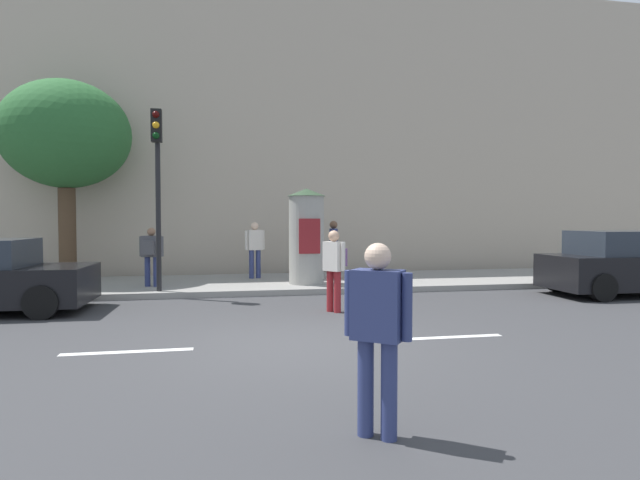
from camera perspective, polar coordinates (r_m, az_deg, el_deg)
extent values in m
plane|color=#38383A|center=(8.11, -2.48, -11.04)|extent=(80.00, 80.00, 0.00)
cube|color=gray|center=(14.96, -6.52, -4.63)|extent=(36.00, 4.00, 0.15)
cube|color=silver|center=(8.11, -19.82, -11.14)|extent=(1.80, 0.16, 0.01)
cube|color=silver|center=(8.78, 13.44, -10.04)|extent=(1.80, 0.16, 0.01)
cube|color=#B7A893|center=(20.07, -7.75, 10.90)|extent=(36.00, 5.00, 9.78)
cylinder|color=black|center=(13.22, -16.84, 2.31)|extent=(0.12, 0.12, 3.50)
cube|color=black|center=(13.22, -17.02, 11.56)|extent=(0.24, 0.24, 0.75)
sphere|color=#390605|center=(13.13, -17.09, 12.66)|extent=(0.16, 0.16, 0.16)
sphere|color=#F2A519|center=(13.09, -17.08, 11.63)|extent=(0.16, 0.16, 0.16)
sphere|color=#07330F|center=(13.05, -17.07, 10.59)|extent=(0.16, 0.16, 0.16)
cylinder|color=#9E9B93|center=(14.16, -1.45, 0.00)|extent=(0.92, 0.92, 2.32)
cone|color=#334C33|center=(14.16, -1.45, 5.10)|extent=(1.02, 1.02, 0.20)
cube|color=maroon|center=(13.69, -1.12, 0.41)|extent=(0.55, 0.02, 0.90)
cylinder|color=#4C3826|center=(16.62, -25.31, 0.58)|extent=(0.46, 0.46, 2.58)
ellipsoid|color=#28602D|center=(16.79, -25.47, 10.13)|extent=(3.52, 3.52, 2.99)
cylinder|color=navy|center=(4.71, 7.37, -15.61)|extent=(0.14, 0.14, 0.84)
cylinder|color=navy|center=(4.78, 4.88, -15.34)|extent=(0.14, 0.14, 0.84)
cube|color=navy|center=(4.58, 6.15, -6.89)|extent=(0.48, 0.45, 0.60)
cylinder|color=navy|center=(4.50, 9.24, -7.07)|extent=(0.09, 0.09, 0.57)
cylinder|color=navy|center=(4.67, 3.17, -6.70)|extent=(0.09, 0.09, 0.57)
sphere|color=beige|center=(4.53, 6.17, -1.74)|extent=(0.23, 0.23, 0.23)
cylinder|color=maroon|center=(10.82, 1.08, -5.45)|extent=(0.14, 0.14, 0.83)
cylinder|color=maroon|center=(10.69, 1.87, -5.55)|extent=(0.14, 0.14, 0.83)
cube|color=silver|center=(10.68, 1.48, -1.74)|extent=(0.42, 0.46, 0.59)
cylinder|color=silver|center=(10.84, 0.52, -1.68)|extent=(0.09, 0.09, 0.56)
cylinder|color=silver|center=(10.53, 2.47, -1.80)|extent=(0.09, 0.09, 0.56)
sphere|color=tan|center=(10.66, 1.48, 0.43)|extent=(0.22, 0.22, 0.22)
cube|color=#724C84|center=(10.82, 2.10, -1.85)|extent=(0.30, 0.32, 0.36)
cylinder|color=maroon|center=(15.68, 1.44, -2.48)|extent=(0.14, 0.14, 0.84)
cylinder|color=maroon|center=(15.45, 1.45, -2.56)|extent=(0.14, 0.14, 0.84)
cube|color=navy|center=(15.52, 1.45, 0.12)|extent=(0.33, 0.51, 0.59)
cylinder|color=navy|center=(15.80, 1.44, 0.16)|extent=(0.09, 0.09, 0.56)
cylinder|color=navy|center=(15.24, 1.46, 0.08)|extent=(0.09, 0.09, 0.56)
sphere|color=brown|center=(15.51, 1.45, 1.64)|extent=(0.23, 0.23, 0.23)
cylinder|color=navy|center=(15.62, -6.59, -2.55)|extent=(0.14, 0.14, 0.82)
cylinder|color=navy|center=(15.57, -7.30, -2.57)|extent=(0.14, 0.14, 0.82)
cube|color=silver|center=(15.55, -6.96, 0.01)|extent=(0.44, 0.32, 0.58)
cylinder|color=silver|center=(15.62, -6.09, 0.02)|extent=(0.09, 0.09, 0.55)
cylinder|color=silver|center=(15.49, -7.84, -0.01)|extent=(0.09, 0.09, 0.55)
sphere|color=beige|center=(15.54, -6.97, 1.48)|extent=(0.22, 0.22, 0.22)
cylinder|color=navy|center=(14.20, -17.06, -3.25)|extent=(0.14, 0.14, 0.75)
cylinder|color=navy|center=(14.30, -17.90, -3.22)|extent=(0.14, 0.14, 0.75)
cube|color=#4C4C51|center=(14.20, -17.51, -0.65)|extent=(0.51, 0.37, 0.53)
cylinder|color=#4C4C51|center=(14.09, -16.50, -0.66)|extent=(0.09, 0.09, 0.51)
cylinder|color=#4C4C51|center=(14.32, -18.51, -0.64)|extent=(0.09, 0.09, 0.51)
sphere|color=#8C664C|center=(14.19, -17.53, 0.84)|extent=(0.20, 0.20, 0.20)
cube|color=#4C4C51|center=(14.04, -17.82, -0.79)|extent=(0.32, 0.24, 0.36)
cylinder|color=black|center=(11.24, -27.55, -5.90)|extent=(0.65, 0.24, 0.64)
cylinder|color=black|center=(12.91, -25.10, -4.83)|extent=(0.65, 0.24, 0.64)
cube|color=black|center=(15.23, 30.39, -2.88)|extent=(4.30, 1.84, 0.81)
cube|color=#262D38|center=(15.05, 29.83, -0.26)|extent=(2.42, 1.63, 0.59)
cylinder|color=black|center=(13.67, 27.87, -4.50)|extent=(0.64, 0.23, 0.64)
cylinder|color=black|center=(15.01, 23.93, -3.85)|extent=(0.64, 0.23, 0.64)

